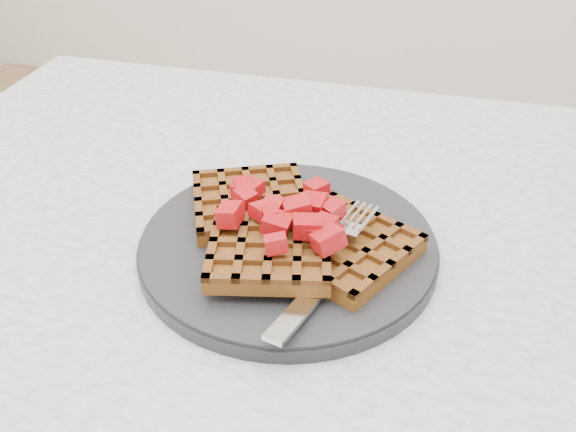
# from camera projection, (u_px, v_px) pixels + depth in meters

# --- Properties ---
(table) EXTENTS (1.20, 0.80, 0.75)m
(table) POSITION_uv_depth(u_px,v_px,m) (428.00, 383.00, 0.60)
(table) COLOR silver
(table) RESTS_ON ground
(plate) EXTENTS (0.26, 0.26, 0.02)m
(plate) POSITION_uv_depth(u_px,v_px,m) (288.00, 246.00, 0.57)
(plate) COLOR black
(plate) RESTS_ON table
(waffles) EXTENTS (0.23, 0.20, 0.03)m
(waffles) POSITION_uv_depth(u_px,v_px,m) (287.00, 230.00, 0.56)
(waffles) COLOR brown
(waffles) RESTS_ON plate
(strawberry_pile) EXTENTS (0.15, 0.15, 0.02)m
(strawberry_pile) POSITION_uv_depth(u_px,v_px,m) (288.00, 202.00, 0.54)
(strawberry_pile) COLOR #900008
(strawberry_pile) RESTS_ON waffles
(fork) EXTENTS (0.07, 0.18, 0.02)m
(fork) POSITION_uv_depth(u_px,v_px,m) (331.00, 269.00, 0.52)
(fork) COLOR silver
(fork) RESTS_ON plate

